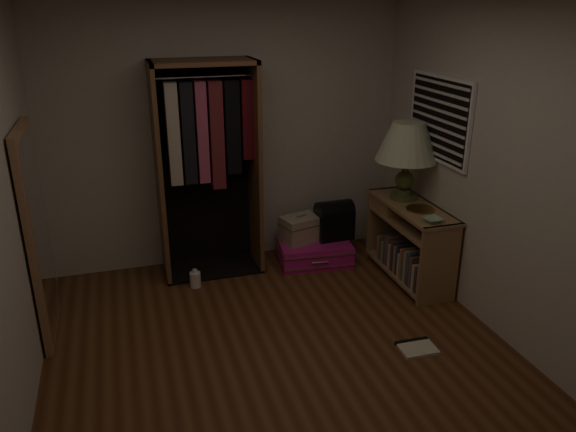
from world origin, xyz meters
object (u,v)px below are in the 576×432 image
at_px(train_case, 301,229).
at_px(pink_suitcase, 314,251).
at_px(table_lamp, 407,143).
at_px(console_bookshelf, 409,239).
at_px(floor_mirror, 38,235).
at_px(black_bag, 334,219).
at_px(white_jug, 195,279).
at_px(open_wardrobe, 208,151).

bearing_deg(train_case, pink_suitcase, -40.78).
bearing_deg(pink_suitcase, table_lamp, -21.92).
xyz_separation_m(console_bookshelf, floor_mirror, (-3.24, -0.02, 0.46)).
bearing_deg(table_lamp, console_bookshelf, -90.88).
distance_m(pink_suitcase, table_lamp, 1.46).
bearing_deg(floor_mirror, black_bag, 13.25).
distance_m(pink_suitcase, white_jug, 1.27).
bearing_deg(white_jug, console_bookshelf, -10.89).
xyz_separation_m(console_bookshelf, open_wardrobe, (-1.77, 0.75, 0.81)).
xyz_separation_m(pink_suitcase, train_case, (-0.12, 0.06, 0.25)).
distance_m(train_case, white_jug, 1.19).
bearing_deg(pink_suitcase, black_bag, 15.48).
bearing_deg(console_bookshelf, open_wardrobe, 157.13).
bearing_deg(table_lamp, floor_mirror, -176.51).
bearing_deg(floor_mirror, open_wardrobe, 27.74).
height_order(table_lamp, white_jug, table_lamp).
relative_size(open_wardrobe, black_bag, 5.07).
height_order(console_bookshelf, pink_suitcase, console_bookshelf).
relative_size(black_bag, white_jug, 2.24).
bearing_deg(train_case, black_bag, -18.69).
bearing_deg(train_case, floor_mirror, -179.73).
distance_m(train_case, table_lamp, 1.37).
height_order(floor_mirror, pink_suitcase, floor_mirror).
bearing_deg(console_bookshelf, floor_mirror, -179.58).
xyz_separation_m(train_case, white_jug, (-1.13, -0.25, -0.28)).
relative_size(train_case, white_jug, 2.48).
distance_m(train_case, black_bag, 0.36).
relative_size(train_case, black_bag, 1.11).
distance_m(console_bookshelf, open_wardrobe, 2.09).
distance_m(table_lamp, white_jug, 2.36).
relative_size(open_wardrobe, train_case, 4.57).
height_order(open_wardrobe, pink_suitcase, open_wardrobe).
relative_size(console_bookshelf, black_bag, 2.77).
bearing_deg(console_bookshelf, train_case, 144.23).
bearing_deg(open_wardrobe, console_bookshelf, -22.87).
height_order(console_bookshelf, white_jug, console_bookshelf).
bearing_deg(open_wardrobe, black_bag, -6.11).
height_order(pink_suitcase, table_lamp, table_lamp).
bearing_deg(white_jug, floor_mirror, -161.49).
bearing_deg(open_wardrobe, train_case, -7.20).
height_order(open_wardrobe, white_jug, open_wardrobe).
bearing_deg(open_wardrobe, floor_mirror, -152.26).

